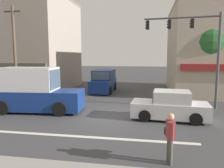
{
  "coord_description": "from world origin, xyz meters",
  "views": [
    {
      "loc": [
        2.42,
        -12.19,
        3.47
      ],
      "look_at": [
        -0.0,
        2.0,
        1.6
      ],
      "focal_mm": 35.0,
      "sensor_mm": 36.0,
      "label": 1
    }
  ],
  "objects_px": {
    "street_tree": "(206,43)",
    "van_crossing_rightbound": "(104,81)",
    "traffic_light_mast": "(197,43)",
    "box_truck_crossing_leftbound": "(34,92)",
    "utility_pole_near_left": "(15,52)",
    "sedan_approaching_near": "(170,106)",
    "pedestrian_foreground_with_bag": "(170,135)"
  },
  "relations": [
    {
      "from": "van_crossing_rightbound",
      "to": "box_truck_crossing_leftbound",
      "type": "distance_m",
      "value": 8.63
    },
    {
      "from": "traffic_light_mast",
      "to": "pedestrian_foreground_with_bag",
      "type": "relative_size",
      "value": 3.71
    },
    {
      "from": "traffic_light_mast",
      "to": "street_tree",
      "type": "bearing_deg",
      "value": 69.55
    },
    {
      "from": "street_tree",
      "to": "box_truck_crossing_leftbound",
      "type": "xyz_separation_m",
      "value": [
        -11.61,
        -6.79,
        -3.24
      ]
    },
    {
      "from": "street_tree",
      "to": "van_crossing_rightbound",
      "type": "bearing_deg",
      "value": 171.01
    },
    {
      "from": "street_tree",
      "to": "traffic_light_mast",
      "type": "height_order",
      "value": "street_tree"
    },
    {
      "from": "utility_pole_near_left",
      "to": "pedestrian_foreground_with_bag",
      "type": "bearing_deg",
      "value": -38.11
    },
    {
      "from": "sedan_approaching_near",
      "to": "box_truck_crossing_leftbound",
      "type": "distance_m",
      "value": 8.24
    },
    {
      "from": "utility_pole_near_left",
      "to": "traffic_light_mast",
      "type": "xyz_separation_m",
      "value": [
        13.39,
        -0.37,
        0.55
      ]
    },
    {
      "from": "utility_pole_near_left",
      "to": "box_truck_crossing_leftbound",
      "type": "xyz_separation_m",
      "value": [
        3.27,
        -3.17,
        -2.5
      ]
    },
    {
      "from": "van_crossing_rightbound",
      "to": "box_truck_crossing_leftbound",
      "type": "height_order",
      "value": "box_truck_crossing_leftbound"
    },
    {
      "from": "traffic_light_mast",
      "to": "box_truck_crossing_leftbound",
      "type": "relative_size",
      "value": 1.08
    },
    {
      "from": "sedan_approaching_near",
      "to": "pedestrian_foreground_with_bag",
      "type": "height_order",
      "value": "pedestrian_foreground_with_bag"
    },
    {
      "from": "sedan_approaching_near",
      "to": "pedestrian_foreground_with_bag",
      "type": "bearing_deg",
      "value": -95.13
    },
    {
      "from": "traffic_light_mast",
      "to": "sedan_approaching_near",
      "type": "distance_m",
      "value": 5.15
    },
    {
      "from": "street_tree",
      "to": "box_truck_crossing_leftbound",
      "type": "bearing_deg",
      "value": -149.7
    },
    {
      "from": "utility_pole_near_left",
      "to": "box_truck_crossing_leftbound",
      "type": "height_order",
      "value": "utility_pole_near_left"
    },
    {
      "from": "traffic_light_mast",
      "to": "box_truck_crossing_leftbound",
      "type": "xyz_separation_m",
      "value": [
        -10.13,
        -2.79,
        -3.05
      ]
    },
    {
      "from": "van_crossing_rightbound",
      "to": "pedestrian_foreground_with_bag",
      "type": "relative_size",
      "value": 2.76
    },
    {
      "from": "van_crossing_rightbound",
      "to": "box_truck_crossing_leftbound",
      "type": "xyz_separation_m",
      "value": [
        -2.71,
        -8.19,
        0.25
      ]
    },
    {
      "from": "street_tree",
      "to": "van_crossing_rightbound",
      "type": "xyz_separation_m",
      "value": [
        -8.91,
        1.41,
        -3.48
      ]
    },
    {
      "from": "street_tree",
      "to": "sedan_approaching_near",
      "type": "relative_size",
      "value": 1.55
    },
    {
      "from": "box_truck_crossing_leftbound",
      "to": "pedestrian_foreground_with_bag",
      "type": "distance_m",
      "value": 9.5
    },
    {
      "from": "utility_pole_near_left",
      "to": "box_truck_crossing_leftbound",
      "type": "distance_m",
      "value": 5.19
    },
    {
      "from": "traffic_light_mast",
      "to": "van_crossing_rightbound",
      "type": "height_order",
      "value": "traffic_light_mast"
    },
    {
      "from": "pedestrian_foreground_with_bag",
      "to": "street_tree",
      "type": "bearing_deg",
      "value": 72.52
    },
    {
      "from": "sedan_approaching_near",
      "to": "box_truck_crossing_leftbound",
      "type": "xyz_separation_m",
      "value": [
        -8.21,
        0.37,
        0.54
      ]
    },
    {
      "from": "street_tree",
      "to": "traffic_light_mast",
      "type": "bearing_deg",
      "value": -110.45
    },
    {
      "from": "sedan_approaching_near",
      "to": "box_truck_crossing_leftbound",
      "type": "height_order",
      "value": "box_truck_crossing_leftbound"
    },
    {
      "from": "van_crossing_rightbound",
      "to": "box_truck_crossing_leftbound",
      "type": "bearing_deg",
      "value": -108.29
    },
    {
      "from": "utility_pole_near_left",
      "to": "traffic_light_mast",
      "type": "distance_m",
      "value": 13.41
    },
    {
      "from": "van_crossing_rightbound",
      "to": "sedan_approaching_near",
      "type": "height_order",
      "value": "van_crossing_rightbound"
    }
  ]
}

